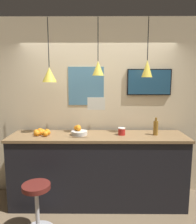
{
  "coord_description": "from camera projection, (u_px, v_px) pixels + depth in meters",
  "views": [
    {
      "loc": [
        0.02,
        -2.54,
        1.93
      ],
      "look_at": [
        0.0,
        0.65,
        1.44
      ],
      "focal_mm": 35.0,
      "sensor_mm": 36.0,
      "label": 1
    }
  ],
  "objects": [
    {
      "name": "orange_pile",
      "position": [
        41.0,
        132.0,
        3.28
      ],
      "size": [
        0.27,
        0.25,
        0.09
      ],
      "color": "orange",
      "rests_on": "service_counter"
    },
    {
      "name": "wall_poster",
      "position": [
        86.0,
        86.0,
        3.57
      ],
      "size": [
        0.58,
        0.01,
        0.62
      ],
      "color": "teal"
    },
    {
      "name": "pendant_lamp_right",
      "position": [
        147.0,
        68.0,
        3.18
      ],
      "size": [
        0.16,
        0.16,
        0.85
      ],
      "color": "black"
    },
    {
      "name": "hanging_menu_board",
      "position": [
        96.0,
        104.0,
        2.97
      ],
      "size": [
        0.24,
        0.01,
        0.17
      ],
      "color": "white"
    },
    {
      "name": "spread_jar",
      "position": [
        122.0,
        131.0,
        3.28
      ],
      "size": [
        0.11,
        0.11,
        0.11
      ],
      "color": "red",
      "rests_on": "service_counter"
    },
    {
      "name": "pendant_lamp_left",
      "position": [
        49.0,
        74.0,
        3.21
      ],
      "size": [
        0.21,
        0.21,
        0.92
      ],
      "color": "black"
    },
    {
      "name": "service_counter",
      "position": [
        98.0,
        169.0,
        3.37
      ],
      "size": [
        2.65,
        0.65,
        1.09
      ],
      "color": "black",
      "rests_on": "ground_plane"
    },
    {
      "name": "fruit_bowl",
      "position": [
        79.0,
        131.0,
        3.29
      ],
      "size": [
        0.24,
        0.24,
        0.15
      ],
      "color": "beige",
      "rests_on": "service_counter"
    },
    {
      "name": "back_wall",
      "position": [
        98.0,
        108.0,
        3.66
      ],
      "size": [
        8.0,
        0.06,
        2.9
      ],
      "color": "beige",
      "rests_on": "ground_plane"
    },
    {
      "name": "bar_stool",
      "position": [
        37.0,
        202.0,
        2.71
      ],
      "size": [
        0.42,
        0.42,
        0.65
      ],
      "color": "#B7B7BC",
      "rests_on": "ground_plane"
    },
    {
      "name": "juice_bottle",
      "position": [
        156.0,
        128.0,
        3.27
      ],
      "size": [
        0.07,
        0.07,
        0.27
      ],
      "color": "olive",
      "rests_on": "service_counter"
    },
    {
      "name": "pendant_lamp_middle",
      "position": [
        98.0,
        68.0,
        3.19
      ],
      "size": [
        0.17,
        0.17,
        0.82
      ],
      "color": "black"
    },
    {
      "name": "mounted_tv",
      "position": [
        149.0,
        82.0,
        3.54
      ],
      "size": [
        0.71,
        0.04,
        0.42
      ],
      "color": "black"
    }
  ]
}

